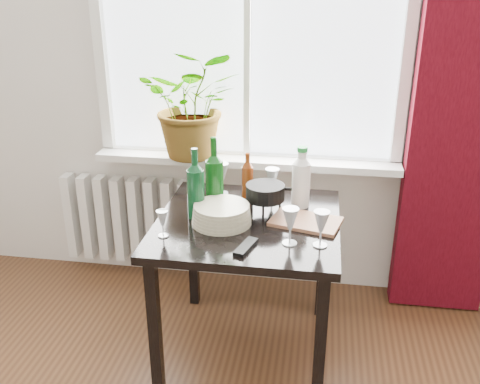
% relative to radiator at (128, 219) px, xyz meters
% --- Properties ---
extents(window, '(1.72, 0.08, 1.62)m').
position_rel_radiator_xyz_m(window, '(0.75, 0.04, 1.22)').
color(window, white).
rests_on(window, ground).
extents(windowsill, '(1.72, 0.20, 0.04)m').
position_rel_radiator_xyz_m(windowsill, '(0.75, -0.03, 0.44)').
color(windowsill, white).
rests_on(windowsill, ground).
extents(curtain, '(0.50, 0.12, 2.56)m').
position_rel_radiator_xyz_m(curtain, '(1.87, -0.06, 0.92)').
color(curtain, '#37050D').
rests_on(curtain, ground).
extents(radiator, '(0.80, 0.10, 0.55)m').
position_rel_radiator_xyz_m(radiator, '(0.00, 0.00, 0.00)').
color(radiator, white).
rests_on(radiator, ground).
extents(table, '(0.85, 0.85, 0.74)m').
position_rel_radiator_xyz_m(table, '(0.85, -0.63, 0.27)').
color(table, black).
rests_on(table, ground).
extents(potted_plant, '(0.57, 0.51, 0.60)m').
position_rel_radiator_xyz_m(potted_plant, '(0.47, -0.06, 0.77)').
color(potted_plant, '#467F22').
rests_on(potted_plant, windowsill).
extents(wine_bottle_left, '(0.09, 0.09, 0.35)m').
position_rel_radiator_xyz_m(wine_bottle_left, '(0.60, -0.63, 0.53)').
color(wine_bottle_left, '#0B3B1B').
rests_on(wine_bottle_left, table).
extents(wine_bottle_right, '(0.11, 0.11, 0.37)m').
position_rel_radiator_xyz_m(wine_bottle_right, '(0.67, -0.54, 0.55)').
color(wine_bottle_right, '#0B3D0F').
rests_on(wine_bottle_right, table).
extents(bottle_amber, '(0.06, 0.06, 0.24)m').
position_rel_radiator_xyz_m(bottle_amber, '(0.81, -0.36, 0.48)').
color(bottle_amber, '#67270B').
rests_on(bottle_amber, table).
extents(cleaning_bottle, '(0.11, 0.11, 0.31)m').
position_rel_radiator_xyz_m(cleaning_bottle, '(1.08, -0.43, 0.52)').
color(cleaning_bottle, white).
rests_on(cleaning_bottle, table).
extents(wineglass_front_right, '(0.09, 0.09, 0.17)m').
position_rel_radiator_xyz_m(wineglass_front_right, '(1.06, -0.84, 0.45)').
color(wineglass_front_right, silver).
rests_on(wineglass_front_right, table).
extents(wineglass_far_right, '(0.09, 0.09, 0.17)m').
position_rel_radiator_xyz_m(wineglass_far_right, '(1.19, -0.84, 0.44)').
color(wineglass_far_right, '#B6BAC4').
rests_on(wineglass_far_right, table).
extents(wineglass_back_center, '(0.08, 0.08, 0.17)m').
position_rel_radiator_xyz_m(wineglass_back_center, '(0.94, -0.37, 0.45)').
color(wineglass_back_center, silver).
rests_on(wineglass_back_center, table).
extents(wineglass_back_left, '(0.09, 0.09, 0.17)m').
position_rel_radiator_xyz_m(wineglass_back_left, '(0.67, -0.34, 0.45)').
color(wineglass_back_left, '#B5BEC3').
rests_on(wineglass_back_left, table).
extents(wineglass_front_left, '(0.07, 0.07, 0.12)m').
position_rel_radiator_xyz_m(wineglass_front_left, '(0.51, -0.86, 0.42)').
color(wineglass_front_left, silver).
rests_on(wineglass_front_left, table).
extents(plate_stack, '(0.36, 0.36, 0.09)m').
position_rel_radiator_xyz_m(plate_stack, '(0.74, -0.68, 0.40)').
color(plate_stack, beige).
rests_on(plate_stack, table).
extents(fondue_pot, '(0.22, 0.19, 0.14)m').
position_rel_radiator_xyz_m(fondue_pot, '(0.92, -0.54, 0.43)').
color(fondue_pot, black).
rests_on(fondue_pot, table).
extents(tv_remote, '(0.09, 0.17, 0.02)m').
position_rel_radiator_xyz_m(tv_remote, '(0.88, -0.91, 0.37)').
color(tv_remote, black).
rests_on(tv_remote, table).
extents(cutting_board, '(0.35, 0.27, 0.02)m').
position_rel_radiator_xyz_m(cutting_board, '(1.12, -0.62, 0.37)').
color(cutting_board, '#986344').
rests_on(cutting_board, table).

